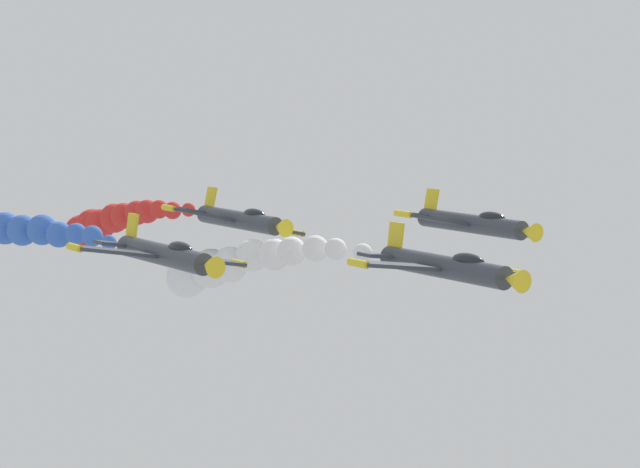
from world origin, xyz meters
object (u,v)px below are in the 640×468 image
at_px(airplane_lead, 446,267).
at_px(airplane_left_outer, 240,220).
at_px(airplane_right_inner, 165,254).
at_px(airplane_left_inner, 473,223).

relative_size(airplane_lead, airplane_left_outer, 1.00).
bearing_deg(airplane_left_outer, airplane_lead, 87.81).
bearing_deg(airplane_lead, airplane_left_outer, -92.19).
distance_m(airplane_lead, airplane_right_inner, 14.42).
bearing_deg(airplane_left_inner, airplane_left_outer, -49.12).
relative_size(airplane_lead, airplane_right_inner, 1.00).
distance_m(airplane_lead, airplane_left_outer, 21.77).
distance_m(airplane_lead, airplane_left_inner, 14.95).
height_order(airplane_left_inner, airplane_right_inner, airplane_left_inner).
bearing_deg(airplane_right_inner, airplane_left_inner, 179.83).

